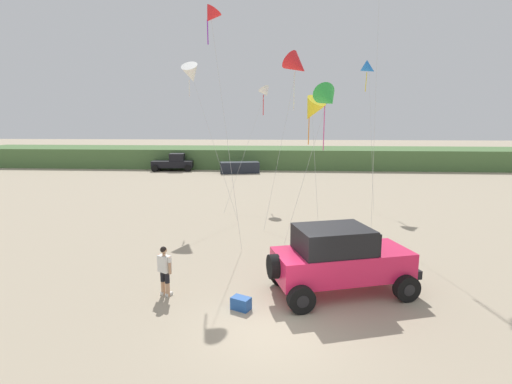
# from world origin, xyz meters

# --- Properties ---
(ground_plane) EXTENTS (220.00, 220.00, 0.00)m
(ground_plane) POSITION_xyz_m (0.00, 0.00, 0.00)
(ground_plane) COLOR tan
(dune_ridge) EXTENTS (90.00, 8.71, 2.31)m
(dune_ridge) POSITION_xyz_m (5.70, 39.13, 1.15)
(dune_ridge) COLOR #4C703D
(dune_ridge) RESTS_ON ground_plane
(jeep) EXTENTS (5.02, 3.52, 2.26)m
(jeep) POSITION_xyz_m (2.06, 2.39, 1.20)
(jeep) COLOR #EA2151
(jeep) RESTS_ON ground_plane
(person_watching) EXTENTS (0.55, 0.45, 1.67)m
(person_watching) POSITION_xyz_m (-3.62, 1.80, 0.94)
(person_watching) COLOR tan
(person_watching) RESTS_ON ground_plane
(cooler_box) EXTENTS (0.66, 0.57, 0.38)m
(cooler_box) POSITION_xyz_m (-1.05, 1.02, 0.19)
(cooler_box) COLOR #23519E
(cooler_box) RESTS_ON ground_plane
(distant_pickup) EXTENTS (4.78, 2.84, 1.98)m
(distant_pickup) POSITION_xyz_m (-12.36, 33.87, 0.94)
(distant_pickup) COLOR black
(distant_pickup) RESTS_ON ground_plane
(distant_sedan) EXTENTS (4.47, 2.59, 1.20)m
(distant_sedan) POSITION_xyz_m (-4.61, 32.39, 0.60)
(distant_sedan) COLOR #1E232D
(distant_sedan) RESTS_ON ground_plane
(kite_orange_streamer) EXTENTS (1.96, 1.97, 10.54)m
(kite_orange_streamer) POSITION_xyz_m (-3.05, 7.93, 10.10)
(kite_orange_streamer) COLOR red
(kite_orange_streamer) RESTS_ON ground_plane
(kite_purple_stunt) EXTENTS (3.58, 3.12, 9.01)m
(kite_purple_stunt) POSITION_xyz_m (-5.26, 13.41, 8.33)
(kite_purple_stunt) COLOR white
(kite_purple_stunt) RESTS_ON ground_plane
(kite_red_delta) EXTENTS (2.94, 5.83, 8.10)m
(kite_red_delta) POSITION_xyz_m (-1.15, 18.40, 7.62)
(kite_red_delta) COLOR white
(kite_red_delta) RESTS_ON ground_plane
(kite_green_box) EXTENTS (2.69, 4.90, 9.73)m
(kite_green_box) POSITION_xyz_m (0.90, 13.67, 8.78)
(kite_green_box) COLOR red
(kite_green_box) RESTS_ON ground_plane
(kite_white_parafoil) EXTENTS (1.81, 5.10, 7.10)m
(kite_white_parafoil) POSITION_xyz_m (1.75, 12.67, 6.22)
(kite_white_parafoil) COLOR yellow
(kite_white_parafoil) RESTS_ON ground_plane
(kite_pink_ribbon) EXTENTS (2.97, 3.47, 7.60)m
(kite_pink_ribbon) POSITION_xyz_m (2.31, 9.86, 6.71)
(kite_pink_ribbon) COLOR green
(kite_pink_ribbon) RESTS_ON ground_plane
(kite_black_sled) EXTENTS (1.28, 4.55, 9.74)m
(kite_black_sled) POSITION_xyz_m (5.93, 18.20, 9.14)
(kite_black_sled) COLOR blue
(kite_black_sled) RESTS_ON ground_plane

